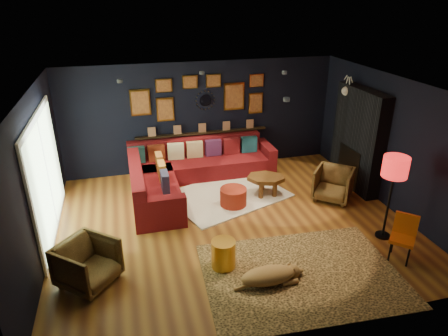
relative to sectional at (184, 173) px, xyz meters
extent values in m
plane|color=#9A6024|center=(0.61, -1.81, -0.32)|extent=(6.50, 6.50, 0.00)
plane|color=black|center=(0.61, 0.94, 0.98)|extent=(6.50, 0.00, 6.50)
plane|color=black|center=(0.61, -4.56, 0.98)|extent=(6.50, 0.00, 6.50)
plane|color=black|center=(-2.64, -1.81, 0.98)|extent=(0.00, 5.50, 5.50)
plane|color=black|center=(3.86, -1.81, 0.98)|extent=(0.00, 5.50, 5.50)
plane|color=white|center=(0.61, -1.81, 2.28)|extent=(6.50, 6.50, 0.00)
cube|color=maroon|center=(0.41, 0.44, -0.11)|extent=(3.20, 0.95, 0.42)
cube|color=maroon|center=(0.41, 0.80, 0.31)|extent=(3.20, 0.24, 0.46)
cube|color=maroon|center=(2.11, 0.44, 0.00)|extent=(0.22, 0.95, 0.64)
cube|color=maroon|center=(-0.71, -0.66, -0.11)|extent=(0.95, 2.20, 0.42)
cube|color=maroon|center=(-1.07, -0.66, 0.31)|extent=(0.24, 2.20, 0.46)
cube|color=maroon|center=(-0.71, -1.66, 0.00)|extent=(0.95, 0.22, 0.64)
cube|color=#245054|center=(-0.99, 0.59, 0.30)|extent=(0.38, 0.14, 0.38)
cube|color=maroon|center=(-0.54, 0.59, 0.30)|extent=(0.38, 0.14, 0.38)
cube|color=beige|center=(-0.09, 0.59, 0.30)|extent=(0.38, 0.14, 0.38)
cube|color=tan|center=(0.36, 0.59, 0.30)|extent=(0.38, 0.14, 0.38)
cube|color=#4E2250|center=(0.81, 0.59, 0.30)|extent=(0.38, 0.14, 0.38)
cube|color=maroon|center=(1.26, 0.59, 0.30)|extent=(0.38, 0.14, 0.38)
cube|color=#184C60|center=(1.71, 0.59, 0.30)|extent=(0.38, 0.14, 0.38)
cube|color=#B1692C|center=(-0.53, 0.04, 0.30)|extent=(0.14, 0.38, 0.38)
cube|color=#C67D2A|center=(-0.53, -0.46, 0.30)|extent=(0.14, 0.38, 0.38)
cube|color=#333253|center=(-0.53, -0.96, 0.30)|extent=(0.14, 0.38, 0.38)
cube|color=black|center=(0.61, 0.87, 0.60)|extent=(3.20, 0.12, 0.04)
cube|color=gold|center=(-0.79, 0.91, 1.43)|extent=(0.45, 0.03, 0.60)
cube|color=#B26B30|center=(-0.79, 0.89, 1.43)|extent=(0.38, 0.01, 0.51)
cube|color=gold|center=(-0.24, 0.91, 1.23)|extent=(0.40, 0.03, 0.55)
cube|color=#B26B30|center=(-0.24, 0.89, 1.23)|extent=(0.34, 0.01, 0.47)
cube|color=gold|center=(-0.24, 0.91, 1.78)|extent=(0.38, 0.03, 0.30)
cube|color=#B26B30|center=(-0.24, 0.89, 1.78)|extent=(0.32, 0.01, 0.25)
cube|color=gold|center=(1.41, 0.91, 1.43)|extent=(0.50, 0.03, 0.65)
cube|color=#B26B30|center=(1.41, 0.89, 1.43)|extent=(0.42, 0.01, 0.55)
cube|color=gold|center=(1.96, 0.91, 1.23)|extent=(0.35, 0.03, 0.50)
cube|color=#B26B30|center=(1.96, 0.89, 1.23)|extent=(0.30, 0.01, 0.42)
cube|color=gold|center=(1.96, 0.91, 1.78)|extent=(0.35, 0.03, 0.30)
cube|color=#B26B30|center=(1.96, 0.89, 1.78)|extent=(0.30, 0.01, 0.25)
cube|color=gold|center=(0.36, 0.91, 1.83)|extent=(0.35, 0.03, 0.30)
cube|color=#B26B30|center=(0.36, 0.89, 1.83)|extent=(0.30, 0.01, 0.25)
cube|color=gold|center=(0.91, 0.91, 1.83)|extent=(0.35, 0.03, 0.30)
cube|color=#B26B30|center=(0.91, 0.89, 1.83)|extent=(0.30, 0.01, 0.25)
cylinder|color=silver|center=(0.71, 0.91, 1.38)|extent=(0.28, 0.03, 0.28)
cone|color=gold|center=(0.93, 0.91, 1.38)|extent=(0.03, 0.16, 0.03)
cone|color=gold|center=(0.92, 0.91, 1.46)|extent=(0.04, 0.16, 0.04)
cone|color=gold|center=(0.87, 0.91, 1.53)|extent=(0.04, 0.16, 0.04)
cone|color=gold|center=(0.80, 0.91, 1.58)|extent=(0.04, 0.16, 0.04)
cone|color=gold|center=(0.71, 0.91, 1.60)|extent=(0.03, 0.16, 0.03)
cone|color=gold|center=(0.63, 0.91, 1.58)|extent=(0.04, 0.16, 0.04)
cone|color=gold|center=(0.56, 0.91, 1.53)|extent=(0.04, 0.16, 0.04)
cone|color=gold|center=(0.51, 0.91, 1.46)|extent=(0.04, 0.16, 0.04)
cone|color=gold|center=(0.49, 0.91, 1.38)|extent=(0.03, 0.16, 0.03)
cone|color=gold|center=(0.51, 0.91, 1.29)|extent=(0.04, 0.16, 0.04)
cone|color=gold|center=(0.56, 0.91, 1.22)|extent=(0.04, 0.16, 0.04)
cone|color=gold|center=(0.63, 0.91, 1.17)|extent=(0.04, 0.16, 0.04)
cone|color=gold|center=(0.71, 0.91, 1.16)|extent=(0.03, 0.16, 0.03)
cone|color=gold|center=(0.80, 0.91, 1.17)|extent=(0.04, 0.16, 0.04)
cone|color=gold|center=(0.87, 0.91, 1.22)|extent=(0.04, 0.16, 0.04)
cone|color=gold|center=(0.92, 0.91, 1.29)|extent=(0.04, 0.16, 0.04)
cube|color=black|center=(3.71, -0.91, 0.78)|extent=(0.30, 1.60, 2.20)
cube|color=black|center=(3.65, -0.91, 0.13)|extent=(0.20, 0.80, 0.90)
cone|color=white|center=(3.80, -0.41, 1.73)|extent=(0.35, 0.28, 0.28)
sphere|color=white|center=(3.58, -0.41, 1.73)|extent=(0.20, 0.20, 0.20)
cylinder|color=white|center=(3.60, -0.47, 1.90)|extent=(0.02, 0.10, 0.28)
cylinder|color=white|center=(3.60, -0.35, 1.90)|extent=(0.02, 0.10, 0.28)
cube|color=white|center=(-2.61, -1.21, 0.78)|extent=(0.04, 2.80, 2.20)
cube|color=beige|center=(-2.58, -1.21, 0.78)|extent=(0.01, 2.60, 2.00)
cube|color=white|center=(-2.58, -1.21, 0.78)|extent=(0.02, 0.06, 2.00)
cylinder|color=black|center=(-1.19, -0.61, 2.24)|extent=(0.10, 0.10, 0.06)
cylinder|color=black|center=(0.41, -0.21, 2.24)|extent=(0.10, 0.10, 0.06)
cylinder|color=black|center=(2.01, -0.61, 2.24)|extent=(0.10, 0.10, 0.06)
cylinder|color=black|center=(1.21, -2.61, 2.24)|extent=(0.10, 0.10, 0.06)
cube|color=white|center=(0.81, -0.72, -0.31)|extent=(2.82, 2.43, 0.03)
cube|color=tan|center=(1.24, -3.55, -0.31)|extent=(3.14, 2.33, 0.02)
cylinder|color=brown|center=(1.46, -1.05, -0.13)|extent=(0.10, 0.10, 0.33)
cylinder|color=brown|center=(1.77, -1.05, -0.13)|extent=(0.10, 0.10, 0.33)
cylinder|color=brown|center=(1.61, -0.69, -0.13)|extent=(0.10, 0.10, 0.33)
cylinder|color=maroon|center=(0.81, -1.18, -0.11)|extent=(0.54, 0.54, 0.36)
imported|color=#A47638|center=(-1.94, -2.90, 0.07)|extent=(1.03, 1.03, 0.78)
imported|color=#A47638|center=(2.93, -1.41, 0.05)|extent=(1.00, 1.00, 0.75)
cylinder|color=gold|center=(0.11, -3.05, -0.08)|extent=(0.39, 0.39, 0.48)
cylinder|color=black|center=(2.77, -3.59, -0.13)|extent=(0.03, 0.03, 0.39)
cylinder|color=black|center=(2.96, -3.78, -0.13)|extent=(0.03, 0.03, 0.39)
cylinder|color=black|center=(2.96, -3.39, -0.13)|extent=(0.03, 0.03, 0.39)
cylinder|color=black|center=(3.16, -3.59, -0.13)|extent=(0.03, 0.03, 0.39)
cube|color=#D35212|center=(2.96, -3.59, 0.06)|extent=(0.52, 0.52, 0.06)
cube|color=#D35212|center=(3.07, -3.48, 0.28)|extent=(0.30, 0.30, 0.37)
cylinder|color=black|center=(3.11, -2.94, -0.30)|extent=(0.26, 0.26, 0.04)
cylinder|color=black|center=(3.11, -2.94, 0.35)|extent=(0.04, 0.04, 1.26)
cylinder|color=red|center=(3.11, -2.94, 1.05)|extent=(0.43, 0.43, 0.35)
camera|label=1|loc=(-1.20, -8.08, 3.75)|focal=32.00mm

